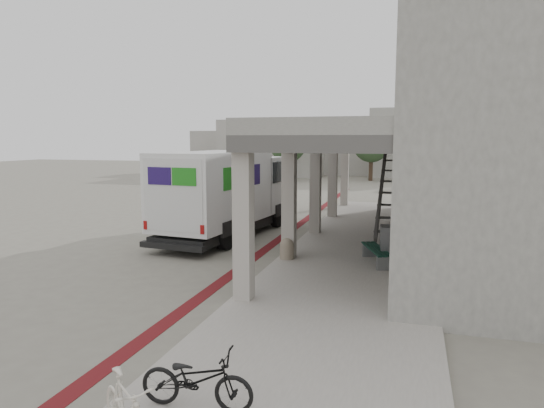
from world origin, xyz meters
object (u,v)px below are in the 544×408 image
(utility_cabinet, at_px, (389,245))
(bicycle_black, at_px, (197,379))
(bench, at_px, (376,252))
(fedex_truck, at_px, (226,191))

(utility_cabinet, distance_m, bicycle_black, 8.54)
(bench, xyz_separation_m, utility_cabinet, (0.35, 0.02, 0.23))
(bench, height_order, bicycle_black, bicycle_black)
(bench, xyz_separation_m, bicycle_black, (-1.67, -8.28, 0.09))
(bench, relative_size, utility_cabinet, 1.73)
(utility_cabinet, relative_size, bicycle_black, 0.71)
(fedex_truck, xyz_separation_m, bicycle_black, (4.03, -11.20, -1.17))
(fedex_truck, relative_size, bench, 4.11)
(bench, distance_m, utility_cabinet, 0.42)
(fedex_truck, distance_m, bicycle_black, 11.96)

